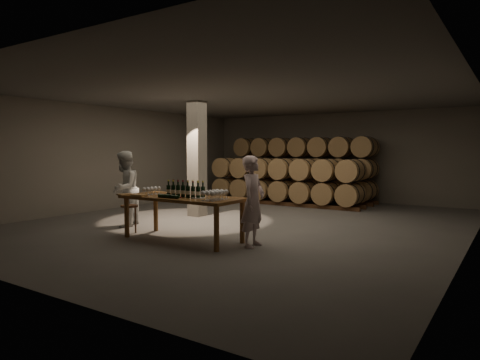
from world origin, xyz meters
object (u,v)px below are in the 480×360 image
Objects in this scene: tasting_table at (182,201)px; stool at (129,210)px; notebook_near at (139,195)px; person_man at (253,201)px; plate at (198,198)px; person_woman at (125,189)px; bottle_cluster at (185,191)px.

tasting_table is 4.12× the size of stool.
notebook_near is at bearing -26.31° from stool.
notebook_near is 2.42m from person_man.
person_man is at bearing 7.74° from notebook_near.
person_man reaches higher than plate.
person_woman reaches higher than notebook_near.
bottle_cluster is 1.65m from stool.
person_woman is (-1.43, 0.89, -0.00)m from notebook_near.
stool is 1.03m from person_woman.
notebook_near is 0.44× the size of stool.
bottle_cluster reaches higher than stool.
notebook_near is at bearing -151.69° from tasting_table.
plate is at bearing 5.56° from notebook_near.
bottle_cluster is at bearing 2.44° from stool.
plate is 0.15× the size of person_woman.
plate is at bearing 103.43° from person_man.
bottle_cluster reaches higher than tasting_table.
person_woman is at bearing 168.46° from tasting_table.
notebook_near is 0.84m from stool.
stool is at bearing -177.56° from bottle_cluster.
notebook_near reaches higher than plate.
plate is 2.77m from person_woman.
person_woman reaches higher than plate.
stool is at bearing -175.90° from tasting_table.
person_woman reaches higher than tasting_table.
plate is at bearing 0.47° from stool.
person_man is (1.52, 0.28, 0.07)m from tasting_table.
person_woman is (-2.72, 0.54, 0.00)m from plate.
notebook_near is (-0.80, -0.43, 0.12)m from tasting_table.
person_woman is at bearing 168.12° from bottle_cluster.
bottle_cluster is 0.47× the size of person_woman.
tasting_table is at bearing 161.82° from bottle_cluster.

